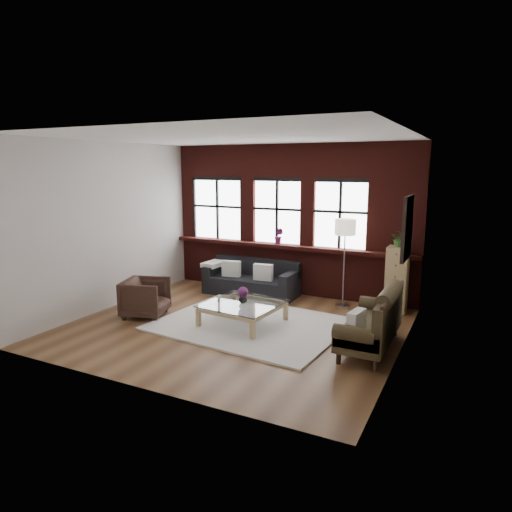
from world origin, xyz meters
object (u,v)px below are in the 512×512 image
at_px(dark_sofa, 251,278).
at_px(drawer_chest, 397,280).
at_px(coffee_table, 243,314).
at_px(vintage_settee, 370,320).
at_px(floor_lamp, 344,260).
at_px(vase, 243,298).
at_px(armchair, 146,298).

relative_size(dark_sofa, drawer_chest, 1.59).
relative_size(dark_sofa, coffee_table, 1.65).
relative_size(vintage_settee, floor_lamp, 0.92).
height_order(coffee_table, drawer_chest, drawer_chest).
distance_m(coffee_table, drawer_chest, 3.01).
xyz_separation_m(coffee_table, floor_lamp, (1.26, 1.85, 0.75)).
bearing_deg(dark_sofa, vase, -67.22).
relative_size(dark_sofa, vintage_settee, 1.16).
bearing_deg(vintage_settee, dark_sofa, 147.96).
distance_m(dark_sofa, drawer_chest, 3.02).
height_order(drawer_chest, floor_lamp, floor_lamp).
bearing_deg(dark_sofa, armchair, -117.15).
height_order(vintage_settee, armchair, vintage_settee).
relative_size(vintage_settee, armchair, 2.24).
height_order(vase, floor_lamp, floor_lamp).
bearing_deg(floor_lamp, vase, -124.35).
xyz_separation_m(armchair, floor_lamp, (3.10, 2.22, 0.59)).
bearing_deg(armchair, floor_lamp, -72.26).
distance_m(vase, drawer_chest, 2.98).
relative_size(vintage_settee, vase, 10.90).
bearing_deg(vintage_settee, coffee_table, 177.68).
bearing_deg(coffee_table, drawer_chest, 40.42).
height_order(dark_sofa, coffee_table, dark_sofa).
distance_m(coffee_table, floor_lamp, 2.36).
height_order(armchair, vase, armchair).
relative_size(dark_sofa, floor_lamp, 1.07).
bearing_deg(drawer_chest, vintage_settee, -91.20).
relative_size(armchair, vase, 4.86).
relative_size(armchair, coffee_table, 0.63).
bearing_deg(vase, coffee_table, 180.00).
bearing_deg(armchair, vase, -96.31).
bearing_deg(floor_lamp, dark_sofa, -177.68).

